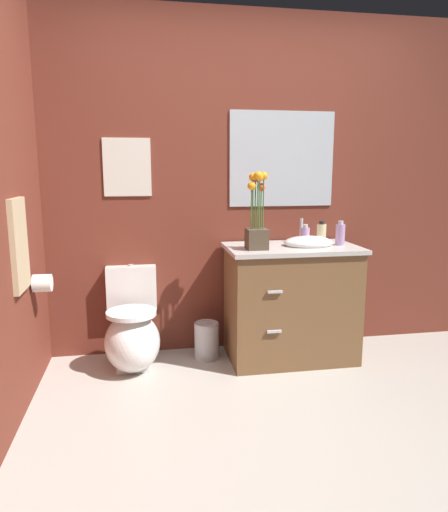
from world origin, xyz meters
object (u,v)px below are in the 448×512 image
at_px(wall_poster, 127,167).
at_px(toilet_paper_roll, 42,283).
at_px(vanity_cabinet, 291,301).
at_px(lotion_bottle, 305,236).
at_px(flower_vase, 257,220).
at_px(hanging_towel, 19,245).
at_px(soap_bottle, 321,233).
at_px(wall_mirror, 282,159).
at_px(toilet, 132,334).
at_px(trash_bin, 207,340).
at_px(hand_wash_bottle, 340,234).

relative_size(wall_poster, toilet_paper_roll, 3.71).
xyz_separation_m(vanity_cabinet, lotion_bottle, (0.11, 0.05, 0.47)).
height_order(flower_vase, wall_poster, wall_poster).
height_order(vanity_cabinet, lotion_bottle, vanity_cabinet).
bearing_deg(toilet_paper_roll, hanging_towel, -102.23).
height_order(soap_bottle, toilet_paper_roll, soap_bottle).
distance_m(wall_mirror, toilet_paper_roll, 1.90).
height_order(wall_poster, hanging_towel, wall_poster).
bearing_deg(toilet, toilet_paper_roll, -159.73).
bearing_deg(toilet_paper_roll, wall_poster, 41.11).
bearing_deg(wall_poster, trash_bin, -20.73).
bearing_deg(hanging_towel, trash_bin, 24.74).
distance_m(trash_bin, wall_poster, 1.38).
distance_m(soap_bottle, wall_poster, 1.49).
relative_size(vanity_cabinet, wall_mirror, 1.27).
bearing_deg(trash_bin, soap_bottle, 0.08).
height_order(toilet, vanity_cabinet, vanity_cabinet).
relative_size(lotion_bottle, toilet_paper_roll, 1.34).
height_order(flower_vase, hand_wash_bottle, flower_vase).
height_order(trash_bin, wall_mirror, wall_mirror).
relative_size(toilet, lotion_bottle, 4.68).
distance_m(wall_poster, hanging_towel, 1.02).
bearing_deg(flower_vase, soap_bottle, 18.02).
bearing_deg(wall_mirror, trash_bin, -161.64).
xyz_separation_m(toilet, lotion_bottle, (1.25, 0.02, 0.66)).
bearing_deg(lotion_bottle, soap_bottle, 18.26).
height_order(hand_wash_bottle, wall_poster, wall_poster).
bearing_deg(wall_poster, flower_vase, -23.52).
relative_size(hand_wash_bottle, wall_mirror, 0.22).
relative_size(wall_poster, wall_mirror, 0.51).
distance_m(lotion_bottle, toilet_paper_roll, 1.81).
relative_size(lotion_bottle, trash_bin, 0.54).
distance_m(toilet, wall_mirror, 1.68).
bearing_deg(soap_bottle, toilet_paper_roll, -172.21).
relative_size(soap_bottle, hand_wash_bottle, 0.94).
relative_size(vanity_cabinet, toilet_paper_roll, 9.25).
relative_size(toilet, wall_poster, 1.69).
height_order(flower_vase, wall_mirror, wall_mirror).
distance_m(toilet, wall_poster, 1.18).
xyz_separation_m(toilet, soap_bottle, (1.39, 0.07, 0.67)).
bearing_deg(flower_vase, hanging_towel, -166.64).
height_order(lotion_bottle, trash_bin, lotion_bottle).
bearing_deg(vanity_cabinet, soap_bottle, 20.48).
relative_size(vanity_cabinet, flower_vase, 1.94).
relative_size(hand_wash_bottle, trash_bin, 0.65).
height_order(wall_poster, wall_mirror, wall_mirror).
bearing_deg(lotion_bottle, wall_mirror, 114.06).
bearing_deg(flower_vase, wall_poster, 156.48).
bearing_deg(toilet, trash_bin, 7.05).
bearing_deg(toilet, wall_poster, 90.00).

